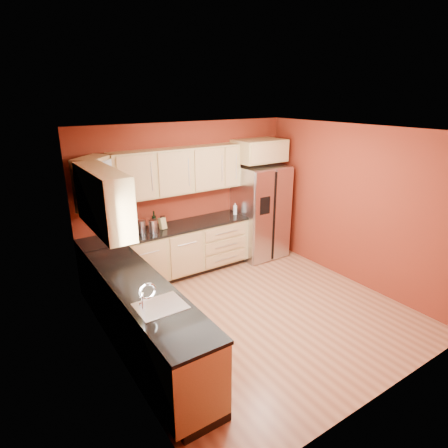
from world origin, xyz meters
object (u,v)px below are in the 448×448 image
(refrigerator, at_px, (260,212))
(wine_bottle_a, at_px, (129,224))
(soap_dispenser, at_px, (235,209))
(canister_left, at_px, (142,227))
(knife_block, at_px, (162,223))

(refrigerator, distance_m, wine_bottle_a, 2.56)
(wine_bottle_a, xyz_separation_m, soap_dispenser, (2.00, -0.04, -0.07))
(canister_left, relative_size, wine_bottle_a, 0.58)
(soap_dispenser, bearing_deg, refrigerator, -5.36)
(wine_bottle_a, relative_size, soap_dispenser, 1.66)
(refrigerator, distance_m, soap_dispenser, 0.57)
(knife_block, bearing_deg, canister_left, 164.93)
(wine_bottle_a, bearing_deg, knife_block, -2.26)
(canister_left, height_order, wine_bottle_a, wine_bottle_a)
(refrigerator, bearing_deg, canister_left, 177.77)
(canister_left, height_order, soap_dispenser, soap_dispenser)
(wine_bottle_a, xyz_separation_m, knife_block, (0.55, -0.02, -0.08))
(soap_dispenser, bearing_deg, canister_left, 178.72)
(refrigerator, xyz_separation_m, wine_bottle_a, (-2.55, 0.09, 0.21))
(canister_left, height_order, knife_block, canister_left)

